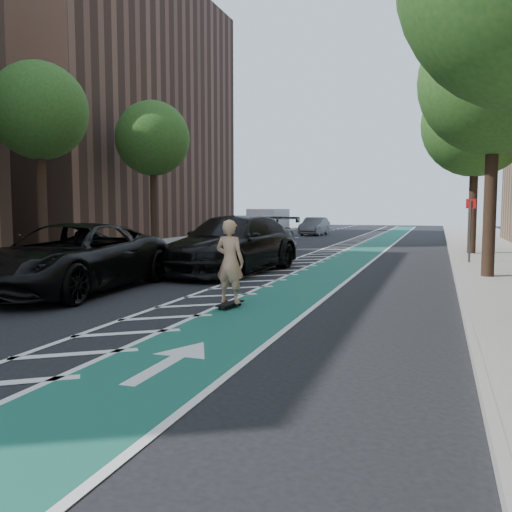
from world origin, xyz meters
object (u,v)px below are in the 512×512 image
at_px(skateboarder, 230,261).
at_px(suv_far, 232,244).
at_px(suv_near, 71,258).
at_px(barrel_a, 123,260).

height_order(skateboarder, suv_far, skateboarder).
bearing_deg(suv_far, suv_near, -106.61).
relative_size(skateboarder, suv_near, 0.28).
relative_size(skateboarder, barrel_a, 2.04).
distance_m(skateboarder, barrel_a, 7.59).
bearing_deg(suv_near, barrel_a, 102.20).
bearing_deg(skateboarder, barrel_a, -32.68).
height_order(suv_near, barrel_a, suv_near).
bearing_deg(skateboarder, suv_near, -2.48).
distance_m(suv_near, suv_far, 5.78).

